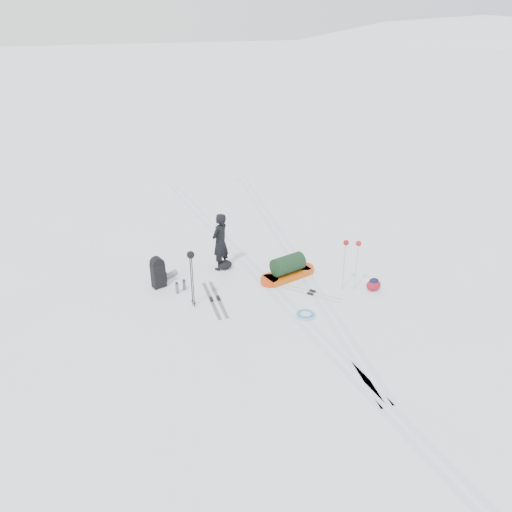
% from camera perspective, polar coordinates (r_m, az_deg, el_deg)
% --- Properties ---
extents(ground, '(200.00, 200.00, 0.00)m').
position_cam_1_polar(ground, '(13.05, 1.32, -3.29)').
color(ground, white).
rests_on(ground, ground).
extents(snow_hill_backdrop, '(359.50, 192.00, 162.45)m').
position_cam_1_polar(snow_hill_backdrop, '(138.26, 12.42, -7.29)').
color(snow_hill_backdrop, white).
rests_on(snow_hill_backdrop, ground).
extents(ski_tracks, '(3.38, 17.97, 0.01)m').
position_cam_1_polar(ski_tracks, '(13.96, 2.33, -1.16)').
color(ski_tracks, silver).
rests_on(ski_tracks, ground).
extents(skier, '(0.70, 0.67, 1.62)m').
position_cam_1_polar(skier, '(13.52, -4.13, 1.63)').
color(skier, black).
rests_on(skier, ground).
extents(pulk_sled, '(1.74, 0.87, 0.64)m').
position_cam_1_polar(pulk_sled, '(13.30, 3.64, -1.52)').
color(pulk_sled, '#C74E0B').
rests_on(pulk_sled, ground).
extents(expedition_rucksack, '(0.78, 0.75, 0.84)m').
position_cam_1_polar(expedition_rucksack, '(13.06, -10.97, -1.83)').
color(expedition_rucksack, black).
rests_on(expedition_rucksack, ground).
extents(ski_poles_black, '(0.18, 0.22, 1.47)m').
position_cam_1_polar(ski_poles_black, '(11.66, -7.44, -0.65)').
color(ski_poles_black, black).
rests_on(ski_poles_black, ground).
extents(ski_poles_silver, '(0.40, 0.28, 1.38)m').
position_cam_1_polar(ski_poles_silver, '(12.52, 10.88, 0.81)').
color(ski_poles_silver, '#B4B7BC').
rests_on(ski_poles_silver, ground).
extents(touring_skis_grey, '(0.36, 1.80, 0.07)m').
position_cam_1_polar(touring_skis_grey, '(12.42, -4.72, -4.97)').
color(touring_skis_grey, gray).
rests_on(touring_skis_grey, ground).
extents(touring_skis_white, '(1.21, 1.35, 0.06)m').
position_cam_1_polar(touring_skis_white, '(12.72, 6.35, -4.24)').
color(touring_skis_white, silver).
rests_on(touring_skis_white, ground).
extents(rope_coil, '(0.55, 0.55, 0.06)m').
position_cam_1_polar(rope_coil, '(11.85, 5.69, -6.64)').
color(rope_coil, '#59B9D9').
rests_on(rope_coil, ground).
extents(small_daypack, '(0.43, 0.35, 0.34)m').
position_cam_1_polar(small_daypack, '(13.08, 13.29, -3.17)').
color(small_daypack, maroon).
rests_on(small_daypack, ground).
extents(thermos_pair, '(0.31, 0.21, 0.31)m').
position_cam_1_polar(thermos_pair, '(12.81, -8.62, -3.47)').
color(thermos_pair, slate).
rests_on(thermos_pair, ground).
extents(stuff_sack, '(0.42, 0.33, 0.25)m').
position_cam_1_polar(stuff_sack, '(13.79, -3.59, -1.00)').
color(stuff_sack, black).
rests_on(stuff_sack, ground).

